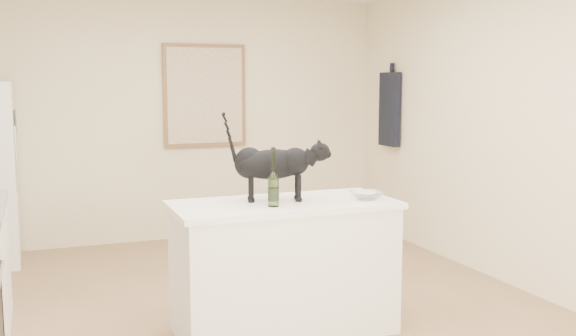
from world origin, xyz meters
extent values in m
plane|color=#967150|center=(0.00, 0.00, 0.00)|extent=(5.50, 5.50, 0.00)
plane|color=beige|center=(0.00, 2.75, 1.30)|extent=(4.50, 0.00, 4.50)
plane|color=beige|center=(0.00, -2.75, 1.30)|extent=(4.50, 0.00, 4.50)
plane|color=beige|center=(2.25, 0.00, 1.30)|extent=(0.00, 5.50, 5.50)
cube|color=white|center=(0.10, -0.20, 0.43)|extent=(1.44, 0.67, 0.86)
cube|color=white|center=(0.10, -0.20, 0.88)|extent=(1.50, 0.70, 0.04)
cube|color=brown|center=(0.30, 2.72, 1.55)|extent=(0.90, 0.03, 1.10)
cube|color=beige|center=(0.30, 2.70, 1.55)|extent=(0.82, 0.00, 1.02)
cube|color=black|center=(2.19, 2.05, 1.40)|extent=(0.08, 0.34, 0.80)
cylinder|color=#325522|center=(-0.02, -0.33, 1.07)|extent=(0.09, 0.09, 0.34)
imported|color=white|center=(0.66, -0.32, 0.93)|extent=(0.26, 0.26, 0.05)
cube|color=beige|center=(-1.60, 2.37, 1.34)|extent=(0.06, 0.15, 0.20)
camera|label=1|loc=(-1.44, -4.26, 1.70)|focal=41.13mm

